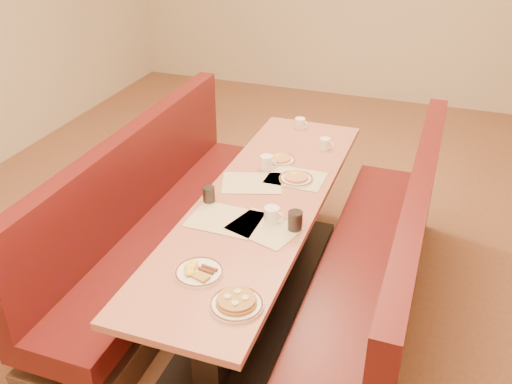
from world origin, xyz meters
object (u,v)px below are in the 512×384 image
(soda_tumbler_mid, at_px, (295,221))
(eggs_plate, at_px, (198,272))
(booth_left, at_px, (157,231))
(coffee_mug_b, at_px, (267,162))
(soda_tumbler_near, at_px, (209,195))
(coffee_mug_d, at_px, (300,123))
(diner_table, at_px, (261,251))
(pancake_plate, at_px, (236,303))
(coffee_mug_c, at_px, (325,144))
(booth_right, at_px, (378,277))
(coffee_mug_a, at_px, (272,215))

(soda_tumbler_mid, bearing_deg, eggs_plate, -121.81)
(booth_left, relative_size, coffee_mug_b, 20.72)
(eggs_plate, height_order, coffee_mug_b, coffee_mug_b)
(soda_tumbler_near, bearing_deg, coffee_mug_d, 80.40)
(diner_table, bearing_deg, coffee_mug_d, 93.75)
(diner_table, xyz_separation_m, coffee_mug_b, (-0.09, 0.39, 0.42))
(pancake_plate, relative_size, soda_tumbler_mid, 2.22)
(booth_left, xyz_separation_m, soda_tumbler_mid, (1.01, -0.24, 0.44))
(booth_left, xyz_separation_m, coffee_mug_c, (0.92, 0.81, 0.43))
(booth_right, relative_size, coffee_mug_c, 23.69)
(diner_table, bearing_deg, coffee_mug_b, 103.68)
(diner_table, height_order, soda_tumbler_mid, soda_tumbler_mid)
(coffee_mug_a, distance_m, soda_tumbler_near, 0.43)
(booth_left, distance_m, coffee_mug_a, 1.00)
(booth_right, bearing_deg, coffee_mug_a, -160.04)
(booth_right, xyz_separation_m, eggs_plate, (-0.78, -0.78, 0.40))
(booth_right, bearing_deg, pancake_plate, -119.36)
(coffee_mug_d, height_order, soda_tumbler_mid, soda_tumbler_mid)
(eggs_plate, bearing_deg, coffee_mug_c, 81.30)
(eggs_plate, bearing_deg, booth_left, 131.28)
(soda_tumbler_near, height_order, soda_tumbler_mid, soda_tumbler_mid)
(coffee_mug_d, bearing_deg, coffee_mug_a, -65.73)
(eggs_plate, distance_m, coffee_mug_c, 1.60)
(eggs_plate, bearing_deg, coffee_mug_b, 92.14)
(diner_table, relative_size, coffee_mug_c, 23.69)
(eggs_plate, relative_size, coffee_mug_d, 2.25)
(coffee_mug_c, bearing_deg, coffee_mug_d, 145.39)
(pancake_plate, bearing_deg, coffee_mug_b, 102.94)
(coffee_mug_d, bearing_deg, diner_table, -71.20)
(diner_table, xyz_separation_m, booth_left, (-0.73, 0.00, -0.01))
(coffee_mug_d, distance_m, soda_tumbler_mid, 1.39)
(booth_right, xyz_separation_m, soda_tumbler_near, (-1.01, -0.13, 0.44))
(booth_right, bearing_deg, coffee_mug_c, 123.77)
(booth_left, distance_m, coffee_mug_c, 1.30)
(coffee_mug_a, height_order, soda_tumbler_mid, soda_tumbler_mid)
(booth_left, xyz_separation_m, coffee_mug_d, (0.66, 1.10, 0.43))
(coffee_mug_b, bearing_deg, diner_table, -62.94)
(diner_table, xyz_separation_m, eggs_plate, (-0.05, -0.78, 0.39))
(soda_tumbler_near, bearing_deg, booth_right, 7.28)
(booth_right, bearing_deg, booth_left, 180.00)
(eggs_plate, xyz_separation_m, coffee_mug_b, (-0.04, 1.16, 0.03))
(eggs_plate, distance_m, coffee_mug_d, 1.88)
(pancake_plate, xyz_separation_m, soda_tumbler_near, (-0.49, 0.80, 0.03))
(coffee_mug_a, relative_size, soda_tumbler_mid, 1.10)
(booth_right, relative_size, eggs_plate, 10.39)
(diner_table, bearing_deg, eggs_plate, -93.76)
(diner_table, height_order, pancake_plate, pancake_plate)
(soda_tumbler_mid, bearing_deg, pancake_plate, -95.92)
(coffee_mug_b, bearing_deg, booth_left, -135.32)
(coffee_mug_d, bearing_deg, coffee_mug_b, -76.75)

